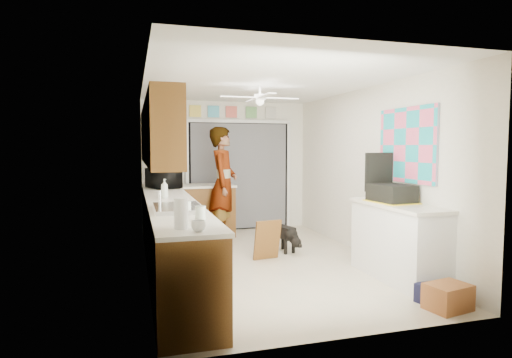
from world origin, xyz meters
TOP-DOWN VIEW (x-y plane):
  - floor at (0.00, 0.00)m, footprint 5.00×5.00m
  - ceiling at (0.00, 0.00)m, footprint 5.00×5.00m
  - wall_back at (0.00, 2.50)m, footprint 3.20×0.00m
  - wall_front at (0.00, -2.50)m, footprint 3.20×0.00m
  - wall_left at (-1.60, 0.00)m, footprint 0.00×5.00m
  - wall_right at (1.60, 0.00)m, footprint 0.00×5.00m
  - left_base_cabinets at (-1.30, 0.00)m, footprint 0.60×4.80m
  - left_countertop at (-1.29, 0.00)m, footprint 0.62×4.80m
  - upper_cabinets at (-1.44, 0.20)m, footprint 0.32×4.00m
  - sink_basin at (-1.29, -1.00)m, footprint 0.50×0.76m
  - faucet at (-1.48, -1.00)m, footprint 0.03×0.03m
  - peninsula_base at (-0.50, 2.00)m, footprint 1.00×0.60m
  - peninsula_top at (-0.50, 2.00)m, footprint 1.04×0.64m
  - back_opening_recess at (0.25, 2.47)m, footprint 2.00×0.06m
  - curtain_panel at (0.25, 2.43)m, footprint 1.90×0.03m
  - door_trim_left at (-0.77, 2.44)m, footprint 0.06×0.04m
  - door_trim_right at (1.27, 2.44)m, footprint 0.06×0.04m
  - door_trim_head at (0.25, 2.44)m, footprint 2.10×0.04m
  - header_frame_0 at (-0.60, 2.47)m, footprint 0.22×0.02m
  - header_frame_1 at (-0.25, 2.47)m, footprint 0.22×0.02m
  - header_frame_2 at (0.10, 2.47)m, footprint 0.22×0.02m
  - header_frame_3 at (0.50, 2.47)m, footprint 0.22×0.02m
  - header_frame_4 at (0.90, 2.47)m, footprint 0.22×0.02m
  - route66_sign at (-0.95, 2.47)m, footprint 0.22×0.02m
  - right_counter_base at (1.35, -1.20)m, footprint 0.50×1.40m
  - right_counter_top at (1.34, -1.20)m, footprint 0.54×1.44m
  - abstract_painting at (1.58, -1.00)m, footprint 0.03×1.15m
  - ceiling_fan at (0.00, 0.20)m, footprint 1.14×1.14m
  - microwave at (-1.26, 1.55)m, footprint 0.61×0.71m
  - soap_bottle at (-1.35, 0.12)m, footprint 0.13×0.13m
  - cup at (-1.25, -2.25)m, footprint 0.15×0.15m
  - jar_a at (-1.16, -1.76)m, footprint 0.11×0.11m
  - jar_b at (-1.22, -1.25)m, footprint 0.11×0.11m
  - paper_towel_roll at (-1.37, -2.08)m, footprint 0.15×0.15m
  - suitcase at (1.32, -1.08)m, footprint 0.44×0.56m
  - suitcase_rim at (1.32, -1.08)m, footprint 0.49×0.62m
  - suitcase_lid at (1.32, -0.79)m, footprint 0.42×0.07m
  - cardboard_box at (1.25, -2.20)m, footprint 0.47×0.39m
  - navy_crate at (1.25, -2.01)m, footprint 0.38×0.34m
  - cabinet_door_panel at (0.08, 0.09)m, footprint 0.41×0.21m
  - man at (-0.26, 1.55)m, footprint 0.70×0.84m
  - dog at (0.48, 0.49)m, footprint 0.38×0.62m

SIDE VIEW (x-z plane):
  - floor at x=0.00m, z-range 0.00..0.00m
  - navy_crate at x=1.25m, z-range 0.00..0.20m
  - cardboard_box at x=1.25m, z-range 0.00..0.26m
  - dog at x=0.48m, z-range 0.00..0.45m
  - cabinet_door_panel at x=0.08m, z-range 0.00..0.59m
  - left_base_cabinets at x=-1.30m, z-range 0.00..0.90m
  - peninsula_base at x=-0.50m, z-range 0.00..0.90m
  - right_counter_base at x=1.35m, z-range 0.00..0.90m
  - left_countertop at x=-1.29m, z-range 0.90..0.94m
  - peninsula_top at x=-0.50m, z-range 0.90..0.94m
  - right_counter_top at x=1.34m, z-range 0.90..0.94m
  - suitcase_rim at x=1.32m, z-range 0.93..0.95m
  - sink_basin at x=-1.29m, z-range 0.92..0.98m
  - man at x=-0.26m, z-range 0.00..1.97m
  - cup at x=-1.25m, z-range 0.94..1.03m
  - jar_b at x=-1.22m, z-range 0.94..1.07m
  - jar_a at x=-1.16m, z-range 0.94..1.08m
  - faucet at x=-1.48m, z-range 0.94..1.16m
  - back_opening_recess at x=0.25m, z-range 0.00..2.10m
  - door_trim_left at x=-0.77m, z-range 0.00..2.10m
  - door_trim_right at x=1.27m, z-range 0.00..2.10m
  - curtain_panel at x=0.25m, z-range 0.03..2.08m
  - suitcase at x=1.32m, z-range 0.94..1.16m
  - paper_towel_roll at x=-1.37m, z-range 0.94..1.20m
  - soap_bottle at x=-1.35m, z-range 0.94..1.20m
  - microwave at x=-1.26m, z-range 0.94..1.27m
  - wall_back at x=0.00m, z-range -0.35..2.85m
  - wall_front at x=0.00m, z-range -0.35..2.85m
  - wall_left at x=-1.60m, z-range -1.25..3.75m
  - wall_right at x=1.60m, z-range -1.25..3.75m
  - suitcase_lid at x=1.32m, z-range 1.05..1.55m
  - abstract_painting at x=1.58m, z-range 1.17..2.12m
  - upper_cabinets at x=-1.44m, z-range 1.40..2.20m
  - door_trim_head at x=0.25m, z-range 2.09..2.15m
  - header_frame_0 at x=-0.60m, z-range 2.19..2.41m
  - header_frame_1 at x=-0.25m, z-range 2.19..2.41m
  - header_frame_2 at x=0.10m, z-range 2.19..2.41m
  - header_frame_3 at x=0.50m, z-range 2.19..2.41m
  - header_frame_4 at x=0.90m, z-range 2.19..2.41m
  - route66_sign at x=-0.95m, z-range 2.17..2.43m
  - ceiling_fan at x=0.00m, z-range 2.20..2.44m
  - ceiling at x=0.00m, z-range 2.50..2.50m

